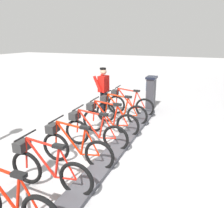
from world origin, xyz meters
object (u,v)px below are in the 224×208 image
object	(u,v)px
bike_docked_1	(119,111)
worker_near_rack	(103,89)
bike_docked_2	(108,120)
bike_docked_3	(93,131)
payment_kiosk	(151,93)
bike_docked_5	(47,168)
bike_docked_6	(6,200)
bike_docked_0	(128,103)
bike_docked_4	(74,147)

from	to	relation	value
bike_docked_1	worker_near_rack	world-z (taller)	worker_near_rack
bike_docked_2	bike_docked_3	xyz separation A→B (m)	(0.00, 0.90, 0.00)
payment_kiosk	bike_docked_3	bearing A→B (deg)	81.11
bike_docked_5	bike_docked_6	distance (m)	0.90
bike_docked_2	bike_docked_6	xyz separation A→B (m)	(0.00, 3.59, 0.00)
bike_docked_0	bike_docked_4	size ratio (longest dim) A/B	1.00
bike_docked_2	worker_near_rack	xyz separation A→B (m)	(0.89, -1.64, 0.48)
payment_kiosk	bike_docked_4	bearing A→B (deg)	82.84
worker_near_rack	bike_docked_5	bearing A→B (deg)	101.63
bike_docked_4	bike_docked_5	distance (m)	0.90
bike_docked_1	worker_near_rack	bearing A→B (deg)	-39.77
bike_docked_1	bike_docked_6	world-z (taller)	same
bike_docked_3	bike_docked_5	xyz separation A→B (m)	(0.00, 1.79, 0.00)
bike_docked_3	worker_near_rack	world-z (taller)	worker_near_rack
bike_docked_6	bike_docked_1	bearing A→B (deg)	-90.00
bike_docked_1	bike_docked_3	size ratio (longest dim) A/B	1.00
payment_kiosk	bike_docked_6	bearing A→B (deg)	84.85
bike_docked_3	bike_docked_4	world-z (taller)	same
bike_docked_4	worker_near_rack	size ratio (longest dim) A/B	1.04
bike_docked_3	bike_docked_4	distance (m)	0.90
payment_kiosk	bike_docked_2	bearing A→B (deg)	78.29
bike_docked_1	bike_docked_3	distance (m)	1.79
bike_docked_4	bike_docked_5	size ratio (longest dim) A/B	1.00
bike_docked_1	bike_docked_6	size ratio (longest dim) A/B	1.00
bike_docked_0	bike_docked_2	bearing A→B (deg)	90.00
payment_kiosk	bike_docked_2	size ratio (longest dim) A/B	0.74
bike_docked_3	payment_kiosk	bearing A→B (deg)	-98.89
bike_docked_0	bike_docked_2	size ratio (longest dim) A/B	1.00
bike_docked_0	worker_near_rack	world-z (taller)	worker_near_rack
bike_docked_1	bike_docked_3	world-z (taller)	same
payment_kiosk	worker_near_rack	distance (m)	1.86
bike_docked_0	bike_docked_5	distance (m)	4.48
bike_docked_1	bike_docked_5	world-z (taller)	same
bike_docked_0	bike_docked_4	world-z (taller)	same
bike_docked_3	bike_docked_5	bearing A→B (deg)	90.00
bike_docked_4	bike_docked_5	bearing A→B (deg)	90.00
bike_docked_6	worker_near_rack	xyz separation A→B (m)	(0.89, -5.22, 0.48)
bike_docked_4	bike_docked_6	bearing A→B (deg)	90.00
payment_kiosk	bike_docked_5	world-z (taller)	payment_kiosk
bike_docked_0	bike_docked_4	distance (m)	3.59
bike_docked_3	bike_docked_2	bearing A→B (deg)	-90.00
bike_docked_0	bike_docked_4	xyz separation A→B (m)	(0.00, 3.59, 0.00)
bike_docked_2	worker_near_rack	size ratio (longest dim) A/B	1.04
bike_docked_1	bike_docked_2	size ratio (longest dim) A/B	1.00
bike_docked_4	bike_docked_2	bearing A→B (deg)	-90.00
bike_docked_3	bike_docked_5	distance (m)	1.79
bike_docked_0	bike_docked_2	xyz separation A→B (m)	(0.00, 1.79, 0.00)
bike_docked_5	worker_near_rack	bearing A→B (deg)	-78.37
bike_docked_4	bike_docked_6	distance (m)	1.79
worker_near_rack	bike_docked_0	bearing A→B (deg)	-170.08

